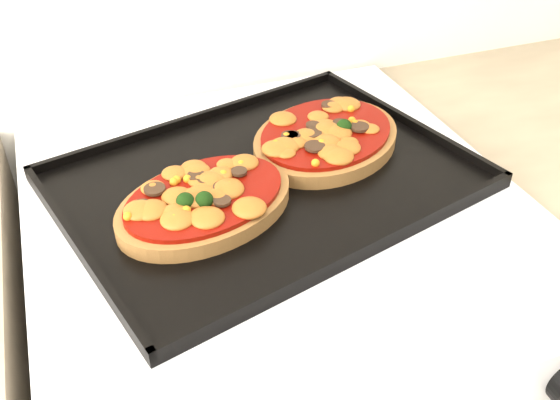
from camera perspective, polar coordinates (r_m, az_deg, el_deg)
name	(u,v)px	position (r m, az deg, el deg)	size (l,w,h in m)	color
baking_tray	(266,177)	(0.78, -1.29, 2.15)	(0.49, 0.36, 0.02)	black
pizza_left	(205,200)	(0.72, -6.87, 0.02)	(0.22, 0.15, 0.03)	#A76A39
pizza_right	(326,136)	(0.84, 4.24, 5.86)	(0.22, 0.17, 0.03)	#A76A39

